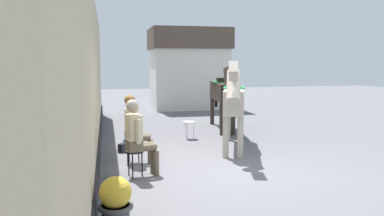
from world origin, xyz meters
The scene contains 10 objects.
ground_plane centered at (0.00, 3.00, 0.00)m, with size 40.00×40.00×0.00m, color slate.
pub_facade_wall centered at (-2.55, 1.50, 1.54)m, with size 0.34×14.00×3.40m.
distant_cottage centered at (1.40, 9.95, 1.80)m, with size 3.40×2.60×3.50m.
seated_visitor_near centered at (-1.68, -0.11, 0.78)m, with size 0.61×0.48×1.39m.
seated_visitor_far centered at (-1.66, 0.86, 0.78)m, with size 0.61×0.48×1.39m.
saddled_horse_near centered at (0.69, 1.61, 1.16)m, with size 1.26×2.87×2.06m.
saddled_horse_far centered at (1.20, 4.15, 1.16)m, with size 0.72×2.99×2.06m.
flower_planter_near centered at (-2.12, -2.18, 0.33)m, with size 0.43×0.43×0.64m.
spare_stool_white centered at (-0.07, 3.07, 0.40)m, with size 0.32×0.32×0.46m.
satchel_bag centered at (-1.86, 1.89, 0.10)m, with size 0.28×0.12×0.20m, color black.
Camera 1 is at (-2.20, -6.85, 2.03)m, focal length 35.98 mm.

